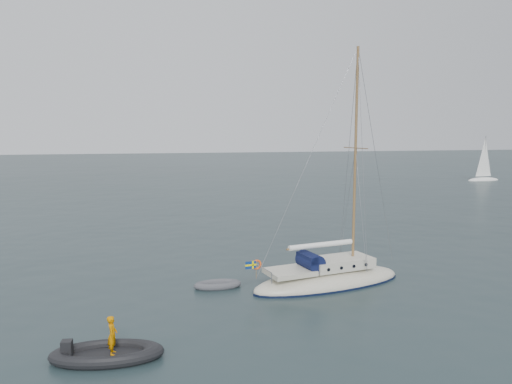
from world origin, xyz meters
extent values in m
plane|color=black|center=(0.00, 0.00, 0.00)|extent=(300.00, 300.00, 0.00)
ellipsoid|color=beige|center=(3.69, -2.22, 0.15)|extent=(9.10, 2.83, 1.52)
cube|color=silver|center=(4.40, -2.22, 1.19)|extent=(3.64, 1.92, 0.56)
cube|color=beige|center=(1.26, -2.22, 1.03)|extent=(2.43, 1.92, 0.25)
cylinder|color=#0E1438|center=(2.53, -2.22, 1.47)|extent=(0.97, 1.67, 0.97)
cube|color=#0E1438|center=(2.32, -2.22, 1.67)|extent=(0.46, 1.67, 0.40)
cylinder|color=brown|center=(5.31, -2.22, 6.98)|extent=(0.15, 0.15, 12.14)
cylinder|color=brown|center=(5.31, -2.22, 7.59)|extent=(0.05, 2.23, 0.05)
cylinder|color=brown|center=(3.18, -2.22, 2.28)|extent=(4.25, 0.10, 0.10)
cylinder|color=white|center=(3.18, -2.22, 2.33)|extent=(3.95, 0.28, 0.28)
cylinder|color=gray|center=(-0.36, -2.22, 1.47)|extent=(0.04, 2.23, 0.04)
torus|color=#FF5718|center=(-0.41, -1.61, 1.47)|extent=(0.55, 0.10, 0.55)
cylinder|color=brown|center=(-0.71, -2.22, 1.37)|extent=(0.03, 0.03, 0.91)
cube|color=navy|center=(-1.01, -2.22, 1.67)|extent=(0.61, 0.02, 0.38)
cube|color=#FFF200|center=(-1.01, -2.22, 1.67)|extent=(0.63, 0.03, 0.09)
cube|color=#FFF200|center=(-0.90, -2.22, 1.67)|extent=(0.09, 0.03, 0.40)
cylinder|color=black|center=(3.08, -1.25, 1.19)|extent=(0.18, 0.06, 0.18)
cylinder|color=black|center=(3.08, -3.19, 1.19)|extent=(0.18, 0.06, 0.18)
cylinder|color=black|center=(3.89, -1.25, 1.19)|extent=(0.18, 0.06, 0.18)
cylinder|color=black|center=(3.89, -3.19, 1.19)|extent=(0.18, 0.06, 0.18)
cylinder|color=black|center=(4.70, -1.25, 1.19)|extent=(0.18, 0.06, 0.18)
cylinder|color=black|center=(4.70, -3.19, 1.19)|extent=(0.18, 0.06, 0.18)
cylinder|color=black|center=(5.51, -1.25, 1.19)|extent=(0.18, 0.06, 0.18)
cylinder|color=black|center=(5.51, -3.19, 1.19)|extent=(0.18, 0.06, 0.18)
cube|color=#545459|center=(-2.41, -1.46, 0.11)|extent=(1.60, 0.66, 0.09)
cube|color=black|center=(-7.61, -9.09, 0.15)|extent=(2.66, 1.11, 0.13)
cube|color=black|center=(-9.05, -9.09, 0.50)|extent=(0.39, 0.39, 0.66)
imported|color=#CF7700|center=(-7.39, -9.09, 0.95)|extent=(0.36, 0.55, 1.49)
ellipsoid|color=white|center=(48.36, 45.37, 0.05)|extent=(5.92, 1.97, 0.99)
cylinder|color=gray|center=(48.36, 45.37, 3.94)|extent=(0.10, 0.10, 6.90)
cone|color=white|center=(48.31, 45.37, 3.94)|extent=(3.16, 3.16, 6.41)
camera|label=1|loc=(-5.79, -27.73, 8.67)|focal=35.00mm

